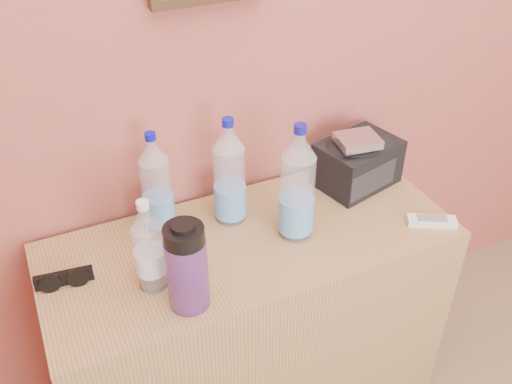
% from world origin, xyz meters
% --- Properties ---
extents(dresser, '(1.12, 0.47, 0.70)m').
position_xyz_m(dresser, '(-0.24, 1.75, 0.35)').
color(dresser, tan).
rests_on(dresser, ground).
extents(pet_large_b, '(0.08, 0.08, 0.30)m').
position_xyz_m(pet_large_b, '(-0.44, 1.91, 0.83)').
color(pet_large_b, silver).
rests_on(pet_large_b, dresser).
extents(pet_large_c, '(0.09, 0.09, 0.32)m').
position_xyz_m(pet_large_c, '(-0.25, 1.86, 0.84)').
color(pet_large_c, white).
rests_on(pet_large_c, dresser).
extents(pet_large_d, '(0.09, 0.09, 0.34)m').
position_xyz_m(pet_large_d, '(-0.11, 1.72, 0.85)').
color(pet_large_d, white).
rests_on(pet_large_d, dresser).
extents(pet_small, '(0.07, 0.07, 0.25)m').
position_xyz_m(pet_small, '(-0.52, 1.69, 0.81)').
color(pet_small, white).
rests_on(pet_small, dresser).
extents(nalgene_bottle, '(0.10, 0.10, 0.24)m').
position_xyz_m(nalgene_bottle, '(-0.46, 1.59, 0.82)').
color(nalgene_bottle, '#53248A').
rests_on(nalgene_bottle, dresser).
extents(sunglasses, '(0.15, 0.07, 0.04)m').
position_xyz_m(sunglasses, '(-0.72, 1.78, 0.72)').
color(sunglasses, black).
rests_on(sunglasses, dresser).
extents(ac_remote, '(0.14, 0.10, 0.02)m').
position_xyz_m(ac_remote, '(0.25, 1.59, 0.71)').
color(ac_remote, beige).
rests_on(ac_remote, dresser).
extents(toiletry_bag, '(0.27, 0.22, 0.16)m').
position_xyz_m(toiletry_bag, '(0.17, 1.86, 0.78)').
color(toiletry_bag, black).
rests_on(toiletry_bag, dresser).
extents(foil_packet, '(0.13, 0.11, 0.02)m').
position_xyz_m(foil_packet, '(0.14, 1.83, 0.87)').
color(foil_packet, silver).
rests_on(foil_packet, toiletry_bag).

